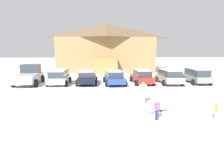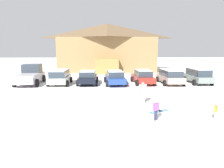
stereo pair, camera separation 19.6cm
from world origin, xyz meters
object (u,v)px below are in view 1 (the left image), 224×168
Objects in this scene: parked_beige_suv at (169,76)px; parked_grey_wagon at (197,75)px; parked_white_suv at (59,77)px; skier_child_in_purple_jacket at (157,109)px; skier_child_in_orange_jacket at (216,110)px; parked_red_sedan at (142,77)px; ski_lodge at (106,47)px; pickup_truck at (29,75)px; pair_of_skis at (160,111)px; parked_black_sedan at (87,77)px; parked_blue_hatchback at (114,77)px; skier_adult_in_blue_parka at (143,91)px.

parked_beige_suv is 1.06× the size of parked_grey_wagon.
skier_child_in_purple_jacket is at bearing -56.36° from parked_white_suv.
parked_red_sedan is at bearing 98.31° from skier_child_in_orange_jacket.
parked_beige_suv is 11.55m from skier_child_in_orange_jacket.
ski_lodge is at bearing 115.22° from parked_beige_suv.
pickup_truck is 3.88× the size of pair_of_skis.
pickup_truck reaches higher than parked_black_sedan.
parked_red_sedan is 3.00m from parked_beige_suv.
skier_adult_in_blue_parka is (1.53, -7.97, 0.16)m from parked_blue_hatchback.
parked_white_suv is at bearing -177.65° from parked_black_sedan.
pickup_truck reaches higher than skier_child_in_orange_jacket.
ski_lodge is 11.86× the size of pair_of_skis.
parked_grey_wagon is 13.87m from skier_child_in_purple_jacket.
parked_black_sedan is at bearing 2.35° from parked_white_suv.
parked_beige_suv is 3.25m from parked_grey_wagon.
parked_grey_wagon is 2.91× the size of pair_of_skis.
pickup_truck is at bearing 176.39° from parked_black_sedan.
pickup_truck is 13.96m from skier_adult_in_blue_parka.
parked_grey_wagon is at bearing -1.18° from parked_red_sedan.
parked_black_sedan is (3.04, 0.12, -0.10)m from parked_white_suv.
parked_black_sedan reaches higher than skier_child_in_orange_jacket.
parked_blue_hatchback is 1.05× the size of parked_beige_suv.
parked_white_suv is (-5.45, -14.08, -3.28)m from ski_lodge.
skier_child_in_purple_jacket is (7.65, -11.50, -0.21)m from parked_white_suv.
pair_of_skis is at bearing 67.72° from skier_child_in_purple_jacket.
parked_grey_wagon is at bearing 1.13° from parked_blue_hatchback.
ski_lodge is 3.67× the size of parked_blue_hatchback.
pair_of_skis is (0.71, -1.82, -0.92)m from skier_adult_in_blue_parka.
skier_adult_in_blue_parka reaches higher than parked_blue_hatchback.
parked_white_suv is at bearing 129.67° from pair_of_skis.
parked_black_sedan is 6.15m from parked_red_sedan.
skier_child_in_purple_jacket is (2.20, -25.57, -3.49)m from ski_lodge.
skier_adult_in_blue_parka is 1.43× the size of skier_child_in_purple_jacket.
ski_lodge is 14.83m from parked_red_sedan.
parked_white_suv reaches higher than parked_red_sedan.
parked_red_sedan is at bearing 5.69° from parked_blue_hatchback.
parked_grey_wagon is 12.50m from skier_child_in_orange_jacket.
parked_beige_suv is 10.58m from pair_of_skis.
parked_beige_suv is (9.13, -0.30, 0.11)m from parked_black_sedan.
skier_adult_in_blue_parka is 1.69× the size of skier_child_in_orange_jacket.
parked_blue_hatchback is 11.42m from skier_child_in_purple_jacket.
parked_black_sedan is 3.02m from parked_blue_hatchback.
parked_blue_hatchback is 9.43m from pickup_truck.
pickup_truck is at bearing 137.93° from pair_of_skis.
skier_child_in_orange_jacket is (3.25, -0.16, -0.10)m from skier_child_in_purple_jacket.
parked_red_sedan is 8.44m from skier_adult_in_blue_parka.
parked_blue_hatchback is 1.11× the size of parked_grey_wagon.
pair_of_skis is at bearing -62.59° from parked_black_sedan.
skier_child_in_orange_jacket is at bearing -111.16° from parked_grey_wagon.
pair_of_skis is at bearing -42.07° from pickup_truck.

